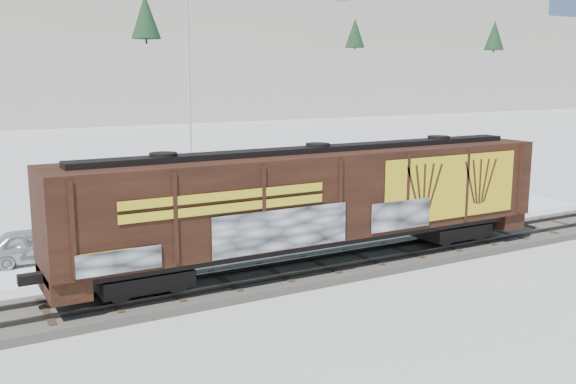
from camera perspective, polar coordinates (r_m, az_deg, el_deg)
ground at (r=24.75m, az=2.94°, el=-7.07°), size 500.00×500.00×0.00m
rail_track at (r=24.71m, az=2.94°, el=-6.75°), size 50.00×3.40×0.43m
parking_strip at (r=31.09m, az=-4.55°, el=-3.44°), size 40.00×8.00×0.03m
hopper_railcar at (r=23.95m, az=2.64°, el=-0.52°), size 19.68×3.06×4.40m
flagpole at (r=36.26m, az=-8.54°, el=6.38°), size 2.30×0.90×13.14m
car_silver at (r=27.58m, az=-21.60°, el=-4.40°), size 4.17×1.83×1.40m
car_white at (r=30.13m, az=-6.86°, el=-2.24°), size 5.43×2.86×1.70m
car_dark at (r=36.77m, az=9.97°, el=-0.24°), size 5.35×3.21×1.45m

